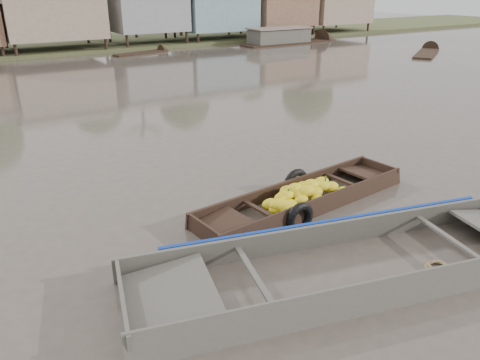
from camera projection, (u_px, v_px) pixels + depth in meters
ground at (247, 234)px, 9.36m from camera, size 120.00×120.00×0.00m
riverbank at (51, 5)px, 34.59m from camera, size 120.00×12.47×10.22m
banana_boat at (302, 199)px, 10.54m from camera, size 5.63×1.90×0.80m
viewer_boat at (358, 268)px, 8.11m from camera, size 8.37×3.94×0.65m
distant_boats at (248, 45)px, 35.52m from camera, size 36.96×13.52×1.38m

